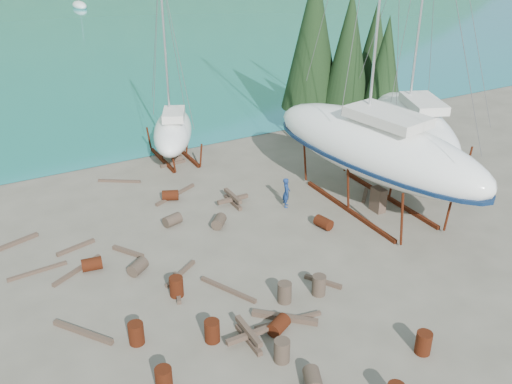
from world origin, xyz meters
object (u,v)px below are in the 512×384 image
large_sailboat_far (414,126)px  large_sailboat_near (375,146)px  worker (286,193)px  small_sailboat_shore (173,131)px

large_sailboat_far → large_sailboat_near: bearing=-131.1°
large_sailboat_near → worker: (-3.99, 2.10, -2.62)m
large_sailboat_near → large_sailboat_far: 5.78m
large_sailboat_near → worker: bearing=142.6°
large_sailboat_near → large_sailboat_far: (5.12, 2.61, -0.57)m
large_sailboat_near → large_sailboat_far: large_sailboat_near is taller
worker → large_sailboat_far: bearing=-54.8°
large_sailboat_near → small_sailboat_shore: size_ratio=1.82×
large_sailboat_near → large_sailboat_far: bearing=17.3°
large_sailboat_far → small_sailboat_shore: 14.72m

